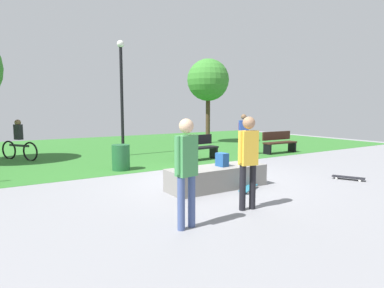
% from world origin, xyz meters
% --- Properties ---
extents(ground_plane, '(28.00, 28.00, 0.00)m').
position_xyz_m(ground_plane, '(0.00, 0.00, 0.00)').
color(ground_plane, gray).
extents(grass_lawn, '(26.60, 12.27, 0.01)m').
position_xyz_m(grass_lawn, '(0.00, 7.86, 0.00)').
color(grass_lawn, '#2D6B28').
rests_on(grass_lawn, ground_plane).
extents(concrete_ledge, '(2.48, 0.82, 0.52)m').
position_xyz_m(concrete_ledge, '(-0.30, -1.00, 0.26)').
color(concrete_ledge, gray).
rests_on(concrete_ledge, ground_plane).
extents(backpack_on_ledge, '(0.22, 0.29, 0.32)m').
position_xyz_m(backpack_on_ledge, '(-0.16, -1.01, 0.68)').
color(backpack_on_ledge, '#1E4C8C').
rests_on(backpack_on_ledge, concrete_ledge).
extents(skater_performing_trick, '(0.43, 0.25, 1.75)m').
position_xyz_m(skater_performing_trick, '(-2.27, -2.83, 1.03)').
color(skater_performing_trick, '#3F5184').
rests_on(skater_performing_trick, ground_plane).
extents(skater_watching, '(0.43, 0.25, 1.76)m').
position_xyz_m(skater_watching, '(-0.80, -2.62, 1.04)').
color(skater_watching, black).
rests_on(skater_watching, ground_plane).
extents(skateboard_by_ledge, '(0.80, 0.56, 0.08)m').
position_xyz_m(skateboard_by_ledge, '(0.18, -1.59, 0.06)').
color(skateboard_by_ledge, teal).
rests_on(skateboard_by_ledge, ground_plane).
extents(skateboard_spare, '(0.53, 0.81, 0.08)m').
position_xyz_m(skateboard_spare, '(3.22, -2.16, 0.06)').
color(skateboard_spare, black).
rests_on(skateboard_spare, ground_plane).
extents(park_bench_by_oak, '(1.64, 0.63, 0.91)m').
position_xyz_m(park_bench_by_oak, '(1.61, 2.76, 0.48)').
color(park_bench_by_oak, black).
rests_on(park_bench_by_oak, ground_plane).
extents(park_bench_far_right, '(1.61, 0.50, 0.91)m').
position_xyz_m(park_bench_far_right, '(5.56, 2.46, 0.48)').
color(park_bench_far_right, '#331E14').
rests_on(park_bench_far_right, ground_plane).
extents(tree_leaning_ash, '(2.25, 2.25, 4.53)m').
position_xyz_m(tree_leaning_ash, '(5.31, 7.37, 3.38)').
color(tree_leaning_ash, '#42301E').
rests_on(tree_leaning_ash, grass_lawn).
extents(lamp_post, '(0.28, 0.28, 4.52)m').
position_xyz_m(lamp_post, '(-0.33, 5.26, 2.72)').
color(lamp_post, black).
rests_on(lamp_post, ground_plane).
extents(trash_bin, '(0.54, 0.54, 0.79)m').
position_xyz_m(trash_bin, '(-1.46, 2.40, 0.40)').
color(trash_bin, '#1E592D').
rests_on(trash_bin, ground_plane).
extents(pedestrian_with_backpack, '(0.41, 0.41, 1.66)m').
position_xyz_m(pedestrian_with_backpack, '(3.86, 2.81, 1.00)').
color(pedestrian_with_backpack, slate).
rests_on(pedestrian_with_backpack, ground_plane).
extents(cyclist_on_bicycle, '(1.09, 1.53, 1.52)m').
position_xyz_m(cyclist_on_bicycle, '(-3.94, 6.34, 0.63)').
color(cyclist_on_bicycle, black).
rests_on(cyclist_on_bicycle, ground_plane).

